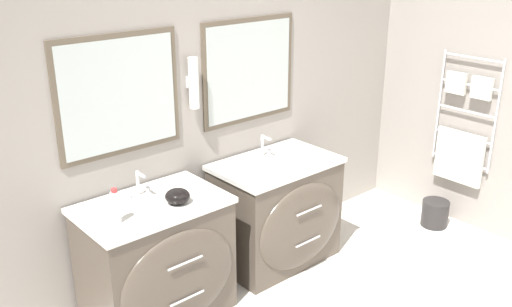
# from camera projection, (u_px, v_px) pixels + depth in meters

# --- Properties ---
(wall_back) EXTENTS (5.61, 0.15, 2.60)m
(wall_back) POSITION_uv_depth(u_px,v_px,m) (210.00, 97.00, 4.07)
(wall_back) COLOR gray
(wall_back) RESTS_ON ground_plane
(wall_right) EXTENTS (0.13, 3.90, 2.60)m
(wall_right) POSITION_uv_depth(u_px,v_px,m) (496.00, 82.00, 4.56)
(wall_right) COLOR gray
(wall_right) RESTS_ON ground_plane
(vanity_left) EXTENTS (0.92, 0.65, 0.82)m
(vanity_left) POSITION_uv_depth(u_px,v_px,m) (159.00, 262.00, 3.68)
(vanity_left) COLOR #4C4238
(vanity_left) RESTS_ON ground_plane
(vanity_right) EXTENTS (0.92, 0.65, 0.82)m
(vanity_right) POSITION_uv_depth(u_px,v_px,m) (279.00, 213.00, 4.33)
(vanity_right) COLOR #4C4238
(vanity_right) RESTS_ON ground_plane
(faucet_left) EXTENTS (0.17, 0.11, 0.17)m
(faucet_left) POSITION_uv_depth(u_px,v_px,m) (139.00, 184.00, 3.63)
(faucet_left) COLOR silver
(faucet_left) RESTS_ON vanity_left
(faucet_right) EXTENTS (0.17, 0.11, 0.17)m
(faucet_right) POSITION_uv_depth(u_px,v_px,m) (263.00, 147.00, 4.29)
(faucet_right) COLOR silver
(faucet_right) RESTS_ON vanity_right
(toiletry_bottle) EXTENTS (0.05, 0.05, 0.22)m
(toiletry_bottle) POSITION_uv_depth(u_px,v_px,m) (116.00, 207.00, 3.28)
(toiletry_bottle) COLOR silver
(toiletry_bottle) RESTS_ON vanity_left
(amenity_bowl) EXTENTS (0.16, 0.16, 0.09)m
(amenity_bowl) POSITION_uv_depth(u_px,v_px,m) (177.00, 196.00, 3.54)
(amenity_bowl) COLOR black
(amenity_bowl) RESTS_ON vanity_left
(soap_dish) EXTENTS (0.10, 0.07, 0.04)m
(soap_dish) POSITION_uv_depth(u_px,v_px,m) (269.00, 173.00, 3.96)
(soap_dish) COLOR white
(soap_dish) RESTS_ON vanity_right
(waste_bin) EXTENTS (0.23, 0.23, 0.23)m
(waste_bin) POSITION_uv_depth(u_px,v_px,m) (435.00, 213.00, 4.97)
(waste_bin) COLOR #282626
(waste_bin) RESTS_ON ground_plane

